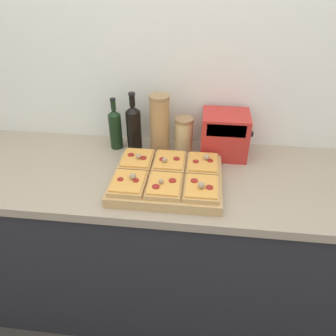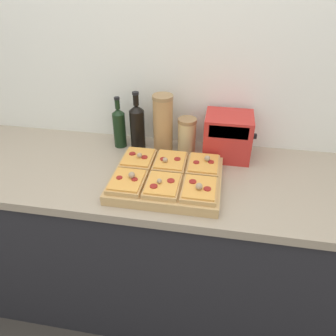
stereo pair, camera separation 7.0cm
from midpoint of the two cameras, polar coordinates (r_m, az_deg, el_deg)
wall_back at (r=1.69m, az=-1.51°, el=16.05°), size 6.00×0.06×2.50m
kitchen_counter at (r=1.81m, az=-2.73°, el=-12.60°), size 2.63×0.67×0.90m
cutting_board at (r=1.43m, az=-1.55°, el=-2.07°), size 0.47×0.39×0.04m
pizza_slice_back_left at (r=1.51m, az=-6.73°, el=1.44°), size 0.14×0.17×0.05m
pizza_slice_back_center at (r=1.49m, az=-1.08°, el=1.08°), size 0.14×0.17×0.05m
pizza_slice_back_right at (r=1.48m, az=4.74°, el=0.74°), size 0.14×0.17×0.05m
pizza_slice_front_left at (r=1.36m, az=-8.37°, el=-2.60°), size 0.14×0.17×0.06m
pizza_slice_front_center at (r=1.34m, az=-2.13°, el=-3.10°), size 0.14×0.17×0.05m
pizza_slice_front_right at (r=1.32m, az=4.34°, el=-3.53°), size 0.14×0.17×0.06m
olive_oil_bottle at (r=1.70m, az=-10.33°, el=6.85°), size 0.06×0.06×0.27m
wine_bottle at (r=1.67m, az=-7.20°, el=7.15°), size 0.07×0.07×0.30m
grain_jar_tall at (r=1.63m, az=-2.70°, el=7.71°), size 0.10×0.10×0.29m
grain_jar_short at (r=1.64m, az=1.54°, el=5.75°), size 0.09×0.09×0.18m
toaster_oven at (r=1.63m, az=8.60°, el=5.79°), size 0.25×0.19×0.22m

